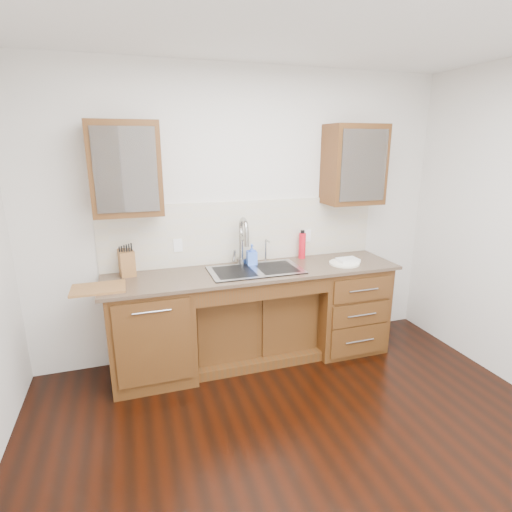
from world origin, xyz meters
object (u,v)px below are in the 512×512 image
object	(u,v)px
water_bottle	(302,246)
knife_block	(127,262)
cutting_board	(98,288)
soap_bottle	(252,255)
plate	(344,263)

from	to	relation	value
water_bottle	knife_block	xyz separation A→B (m)	(-1.68, -0.01, -0.02)
cutting_board	knife_block	bearing A→B (deg)	55.05
soap_bottle	knife_block	size ratio (longest dim) A/B	0.92
water_bottle	knife_block	bearing A→B (deg)	-179.75
water_bottle	plate	xyz separation A→B (m)	(0.30, -0.31, -0.12)
knife_block	soap_bottle	bearing A→B (deg)	-11.76
water_bottle	cutting_board	bearing A→B (deg)	-170.12
plate	knife_block	xyz separation A→B (m)	(-1.98, 0.31, 0.10)
water_bottle	cutting_board	world-z (taller)	water_bottle
plate	knife_block	size ratio (longest dim) A/B	1.31
plate	cutting_board	distance (m)	2.21
soap_bottle	water_bottle	xyz separation A→B (m)	(0.55, 0.08, 0.03)
plate	cutting_board	world-z (taller)	cutting_board
water_bottle	cutting_board	size ratio (longest dim) A/B	0.62
knife_block	water_bottle	bearing A→B (deg)	-7.85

